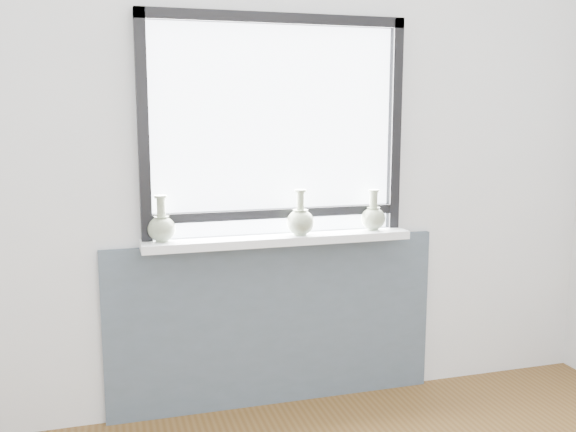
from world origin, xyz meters
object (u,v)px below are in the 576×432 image
object	(u,v)px
windowsill	(279,239)
vase_a	(162,226)
vase_c	(373,216)
vase_b	(300,220)

from	to	relation	value
windowsill	vase_a	distance (m)	0.57
vase_a	vase_c	xyz separation A→B (m)	(1.06, -0.00, -0.00)
windowsill	vase_b	distance (m)	0.14
vase_a	vase_c	size ratio (longest dim) A/B	1.05
vase_a	vase_c	world-z (taller)	vase_a
windowsill	vase_a	size ratio (longest dim) A/B	6.10
windowsill	vase_c	size ratio (longest dim) A/B	6.41
vase_b	vase_a	bearing A→B (deg)	177.40
windowsill	vase_b	bearing A→B (deg)	-13.38
vase_a	vase_c	bearing A→B (deg)	-0.25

